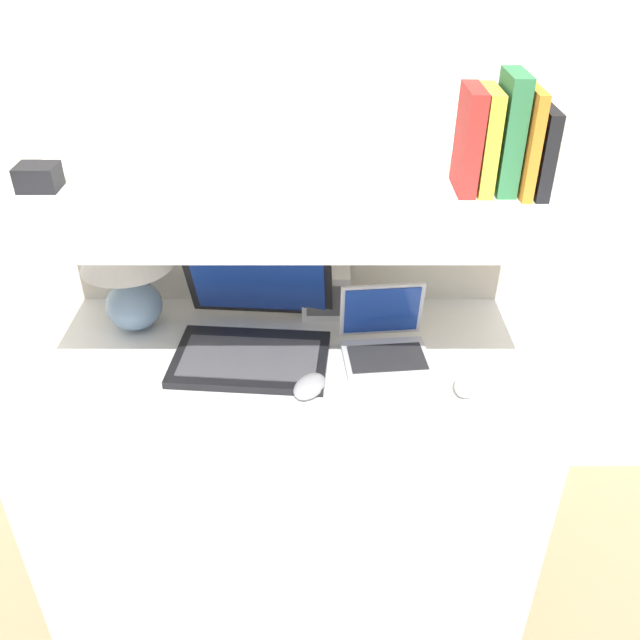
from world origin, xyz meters
TOP-DOWN VIEW (x-y plane):
  - wall_back at (0.00, 0.74)m, footprint 6.00×0.05m
  - desk at (0.00, 0.34)m, footprint 1.20×0.67m
  - back_riser at (0.00, 0.69)m, footprint 1.20×0.04m
  - shelf at (0.00, 0.41)m, footprint 1.20×0.61m
  - table_lamp at (-0.41, 0.53)m, footprint 0.24×0.24m
  - laptop_large at (-0.09, 0.42)m, footprint 0.41×0.37m
  - laptop_small at (0.25, 0.39)m, footprint 0.23×0.21m
  - computer_mouse at (0.06, 0.25)m, footprint 0.11×0.12m
  - second_mouse at (0.43, 0.25)m, footprint 0.09×0.11m
  - router_box at (0.10, 0.59)m, footprint 0.13×0.08m
  - book_black at (0.55, 0.41)m, footprint 0.03×0.17m
  - book_orange at (0.52, 0.41)m, footprint 0.02×0.17m
  - book_green at (0.48, 0.41)m, footprint 0.04×0.12m
  - book_yellow at (0.44, 0.41)m, footprint 0.03×0.13m
  - book_red at (0.40, 0.41)m, footprint 0.04×0.13m
  - shelf_gadget at (-0.53, 0.41)m, footprint 0.09×0.07m

SIDE VIEW (x-z plane):
  - desk at x=0.00m, z-range 0.00..0.71m
  - back_riser at x=0.00m, z-range 0.00..1.13m
  - computer_mouse at x=0.06m, z-range 0.71..0.75m
  - second_mouse at x=0.43m, z-range 0.71..0.75m
  - laptop_small at x=0.25m, z-range 0.66..0.84m
  - laptop_large at x=-0.09m, z-range 0.64..0.88m
  - router_box at x=0.10m, z-range 0.71..0.85m
  - table_lamp at x=-0.41m, z-range 0.75..1.08m
  - shelf at x=0.00m, z-range 1.13..1.16m
  - shelf_gadget at x=-0.53m, z-range 1.16..1.21m
  - wall_back at x=0.00m, z-range 0.00..2.40m
  - book_black at x=0.55m, z-range 1.16..1.34m
  - book_yellow at x=0.44m, z-range 1.16..1.37m
  - book_red at x=0.40m, z-range 1.16..1.38m
  - book_orange at x=0.52m, z-range 1.16..1.38m
  - book_green at x=0.48m, z-range 1.16..1.41m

